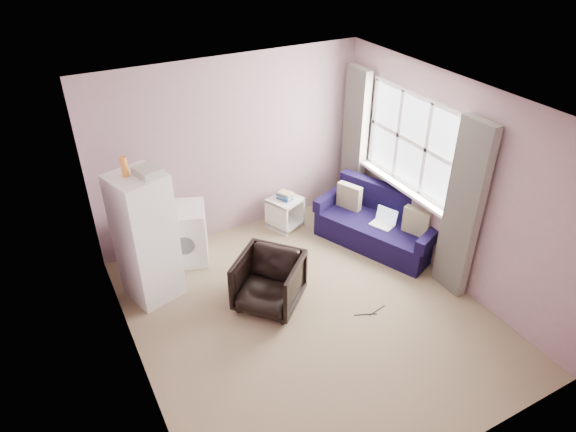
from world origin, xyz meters
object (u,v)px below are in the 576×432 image
at_px(armchair, 269,280).
at_px(fridge, 146,237).
at_px(washing_machine, 185,233).
at_px(sofa, 380,225).
at_px(side_table, 285,210).

relative_size(armchair, fridge, 0.40).
bearing_deg(fridge, washing_machine, 22.54).
bearing_deg(sofa, fridge, 149.75).
bearing_deg(fridge, side_table, -2.05).
bearing_deg(side_table, sofa, -44.92).
bearing_deg(armchair, washing_machine, 161.15).
relative_size(washing_machine, side_table, 1.37).
xyz_separation_m(fridge, side_table, (2.10, 0.56, -0.55)).
relative_size(armchair, washing_machine, 0.94).
bearing_deg(armchair, sofa, 61.14).
relative_size(fridge, side_table, 3.24).
xyz_separation_m(washing_machine, side_table, (1.52, 0.08, -0.14)).
height_order(washing_machine, side_table, washing_machine).
bearing_deg(side_table, washing_machine, -176.83).
distance_m(armchair, washing_machine, 1.44).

